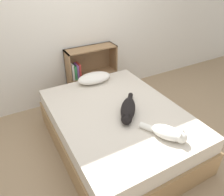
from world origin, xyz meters
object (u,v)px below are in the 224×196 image
object	(u,v)px
bed	(118,128)
cat_dark	(128,110)
bookshelf	(89,72)
cat_light	(168,133)
pillow	(94,78)

from	to	relation	value
bed	cat_dark	distance (m)	0.36
cat_dark	bookshelf	world-z (taller)	bookshelf
cat_light	cat_dark	size ratio (longest dim) A/B	0.83
cat_dark	bookshelf	xyz separation A→B (m)	(0.13, 1.36, -0.14)
cat_light	cat_dark	distance (m)	0.53
bed	cat_dark	xyz separation A→B (m)	(0.06, -0.12, 0.33)
cat_light	bed	bearing A→B (deg)	169.07
bed	bookshelf	world-z (taller)	bookshelf
pillow	cat_light	xyz separation A→B (m)	(0.14, -1.41, -0.01)
cat_light	cat_dark	xyz separation A→B (m)	(-0.15, 0.51, 0.02)
cat_light	bookshelf	distance (m)	1.87
pillow	cat_light	world-z (taller)	cat_light
pillow	bookshelf	distance (m)	0.49
bookshelf	bed	bearing A→B (deg)	-98.47
bed	cat_light	xyz separation A→B (m)	(0.20, -0.63, 0.32)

